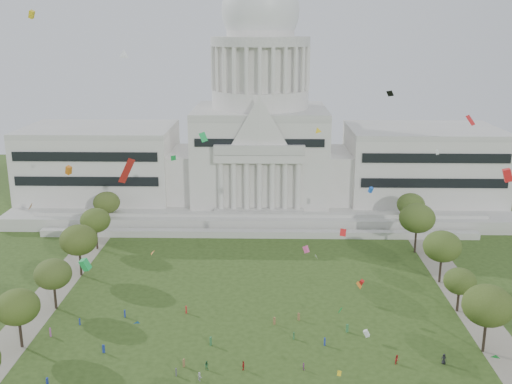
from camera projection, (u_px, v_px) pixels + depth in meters
capitol at (260, 143)px, 202.58m from camera, size 160.00×64.50×91.30m
path_left at (32, 316)px, 128.83m from camera, size 8.00×160.00×0.04m
path_right at (480, 321)px, 126.89m from camera, size 8.00×160.00×0.04m
row_tree_l_2 at (18, 307)px, 114.28m from camera, size 8.42×8.42×11.97m
row_tree_r_2 at (488, 306)px, 112.31m from camera, size 9.55×9.55×13.58m
row_tree_l_3 at (53, 274)px, 130.36m from camera, size 8.12×8.12×11.55m
row_tree_r_3 at (460, 281)px, 129.43m from camera, size 7.01×7.01×9.98m
row_tree_l_4 at (79, 240)px, 147.89m from camera, size 9.29×9.29×13.21m
row_tree_r_4 at (442, 246)px, 143.83m from camera, size 9.19×9.19×13.06m
row_tree_l_5 at (95, 220)px, 166.10m from camera, size 8.33×8.33×11.85m
row_tree_r_5 at (417, 218)px, 163.12m from camera, size 9.82×9.82×13.96m
row_tree_l_6 at (107, 203)px, 183.65m from camera, size 8.19×8.19×11.64m
row_tree_r_6 at (411, 205)px, 180.74m from camera, size 8.42×8.42×11.97m
person_0 at (444, 359)px, 110.38m from camera, size 1.17×0.97×2.04m
person_2 at (397, 359)px, 110.38m from camera, size 0.95×1.05×1.84m
person_4 at (243, 365)px, 108.46m from camera, size 0.79×1.16×1.80m
person_5 at (199, 376)px, 105.25m from camera, size 1.12×1.60×1.61m
person_8 at (206, 365)px, 108.63m from camera, size 0.95×0.74×1.70m
person_10 at (304, 366)px, 108.47m from camera, size 0.56×0.91×1.48m
distant_crowd at (183, 361)px, 110.04m from camera, size 62.92×38.45×1.95m
kite_swarm at (269, 211)px, 99.86m from camera, size 74.96×102.70×64.72m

